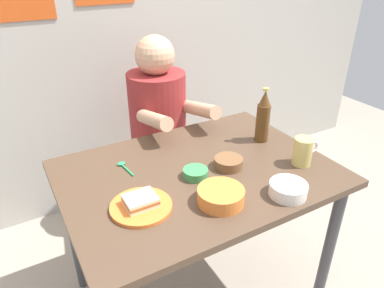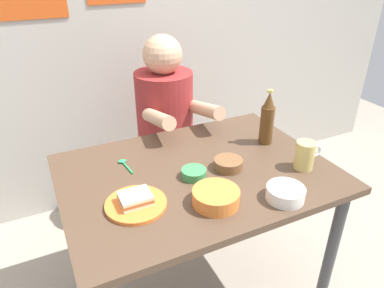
{
  "view_description": "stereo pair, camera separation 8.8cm",
  "coord_description": "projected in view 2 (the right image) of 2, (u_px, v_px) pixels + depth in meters",
  "views": [
    {
      "loc": [
        -0.63,
        -1.06,
        1.53
      ],
      "look_at": [
        0.0,
        0.05,
        0.84
      ],
      "focal_mm": 33.12,
      "sensor_mm": 36.0,
      "label": 1
    },
    {
      "loc": [
        -0.55,
        -1.1,
        1.53
      ],
      "look_at": [
        0.0,
        0.05,
        0.84
      ],
      "focal_mm": 33.12,
      "sensor_mm": 36.0,
      "label": 2
    }
  ],
  "objects": [
    {
      "name": "beer_bottle",
      "position": [
        267.0,
        120.0,
        1.62
      ],
      "size": [
        0.06,
        0.06,
        0.26
      ],
      "color": "#593819",
      "rests_on": "dining_table"
    },
    {
      "name": "person_seated",
      "position": [
        165.0,
        109.0,
        1.98
      ],
      "size": [
        0.33,
        0.56,
        0.72
      ],
      "color": "maroon",
      "rests_on": "stool"
    },
    {
      "name": "condiment_bowl_brown",
      "position": [
        228.0,
        163.0,
        1.47
      ],
      "size": [
        0.12,
        0.12,
        0.04
      ],
      "color": "brown",
      "rests_on": "dining_table"
    },
    {
      "name": "sandwich",
      "position": [
        135.0,
        199.0,
        1.24
      ],
      "size": [
        0.11,
        0.09,
        0.04
      ],
      "color": "beige",
      "rests_on": "plate_orange"
    },
    {
      "name": "rice_bowl_white",
      "position": [
        285.0,
        193.0,
        1.28
      ],
      "size": [
        0.14,
        0.14,
        0.05
      ],
      "color": "silver",
      "rests_on": "dining_table"
    },
    {
      "name": "beer_mug",
      "position": [
        305.0,
        155.0,
        1.45
      ],
      "size": [
        0.13,
        0.08,
        0.12
      ],
      "color": "#D1BC66",
      "rests_on": "dining_table"
    },
    {
      "name": "dip_bowl_green",
      "position": [
        194.0,
        173.0,
        1.41
      ],
      "size": [
        0.1,
        0.1,
        0.03
      ],
      "color": "#388C4C",
      "rests_on": "dining_table"
    },
    {
      "name": "stool",
      "position": [
        167.0,
        170.0,
        2.19
      ],
      "size": [
        0.34,
        0.34,
        0.45
      ],
      "color": "#4C4C51",
      "rests_on": "ground"
    },
    {
      "name": "soup_bowl_orange",
      "position": [
        216.0,
        196.0,
        1.26
      ],
      "size": [
        0.17,
        0.17,
        0.05
      ],
      "color": "orange",
      "rests_on": "dining_table"
    },
    {
      "name": "spoon",
      "position": [
        124.0,
        164.0,
        1.5
      ],
      "size": [
        0.04,
        0.12,
        0.01
      ],
      "color": "#26A559",
      "rests_on": "dining_table"
    },
    {
      "name": "dining_table",
      "position": [
        197.0,
        189.0,
        1.51
      ],
      "size": [
        1.1,
        0.8,
        0.74
      ],
      "color": "#4C3828",
      "rests_on": "ground"
    },
    {
      "name": "plate_orange",
      "position": [
        136.0,
        204.0,
        1.25
      ],
      "size": [
        0.22,
        0.22,
        0.01
      ],
      "primitive_type": "cylinder",
      "color": "orange",
      "rests_on": "dining_table"
    }
  ]
}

